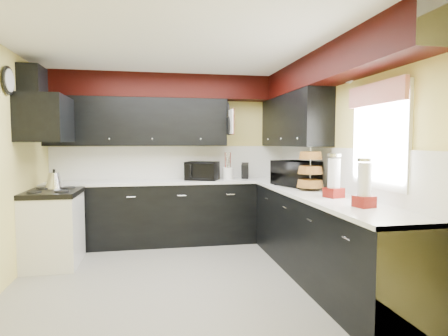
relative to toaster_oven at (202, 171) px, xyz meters
name	(u,v)px	position (x,y,z in m)	size (l,w,h in m)	color
ground	(181,278)	(-0.42, -1.46, -1.08)	(3.60, 3.60, 0.00)	gray
wall_back	(172,158)	(-0.42, 0.34, 0.17)	(3.60, 0.06, 2.50)	#E0C666
wall_right	(335,164)	(1.38, -1.46, 0.17)	(0.06, 3.60, 2.50)	#E0C666
ceiling	(180,48)	(-0.42, -1.46, 1.42)	(3.60, 3.60, 0.06)	white
cab_back	(174,213)	(-0.42, 0.04, -0.63)	(3.60, 0.60, 0.90)	black
cab_right	(321,239)	(1.08, -1.76, -0.63)	(0.60, 3.00, 0.90)	black
counter_back	(174,182)	(-0.42, 0.04, -0.16)	(3.62, 0.64, 0.04)	white
counter_right	(321,196)	(1.08, -1.76, -0.16)	(0.64, 3.02, 0.04)	white
splash_back	(172,162)	(-0.42, 0.33, 0.11)	(3.60, 0.02, 0.50)	white
splash_right	(334,169)	(1.37, -1.46, 0.11)	(0.02, 3.60, 0.50)	white
upper_back	(138,122)	(-0.92, 0.16, 0.72)	(2.60, 0.35, 0.70)	black
upper_right	(293,121)	(1.20, -0.56, 0.72)	(0.35, 1.80, 0.70)	black
soffit_back	(172,87)	(-0.42, 0.16, 1.25)	(3.60, 0.36, 0.35)	black
soffit_right	(329,67)	(1.20, -1.64, 1.25)	(0.36, 3.24, 0.35)	black
stove	(54,230)	(-1.92, -0.71, -0.65)	(0.60, 0.75, 0.86)	white
cooktop	(52,193)	(-1.92, -0.71, -0.19)	(0.62, 0.77, 0.06)	black
hood	(45,119)	(-1.97, -0.71, 0.70)	(0.50, 0.78, 0.55)	black
hood_duct	(32,83)	(-2.10, -0.71, 1.12)	(0.24, 0.40, 0.40)	black
window	(380,137)	(1.36, -2.36, 0.47)	(0.03, 0.86, 0.96)	white
valance	(375,94)	(1.31, -2.36, 0.87)	(0.04, 0.88, 0.20)	red
pan_top	(227,109)	(0.40, 0.09, 0.92)	(0.03, 0.22, 0.40)	black
pan_mid	(229,126)	(0.40, -0.04, 0.67)	(0.03, 0.28, 0.46)	black
pan_low	(225,128)	(0.40, 0.22, 0.64)	(0.03, 0.24, 0.42)	black
cut_board	(231,122)	(0.41, -0.16, 0.72)	(0.03, 0.26, 0.35)	white
baskets	(310,170)	(1.10, -1.41, 0.10)	(0.27, 0.27, 0.50)	brown
clock	(8,80)	(-2.19, -1.21, 1.07)	(0.03, 0.30, 0.30)	black
deco_plate	(350,72)	(1.35, -1.81, 1.17)	(0.03, 0.24, 0.24)	white
toaster_oven	(202,171)	(0.00, 0.00, 0.00)	(0.47, 0.39, 0.27)	black
microwave	(296,173)	(1.10, -0.99, 0.03)	(0.59, 0.40, 0.32)	black
utensil_crock	(228,173)	(0.39, 0.00, -0.04)	(0.17, 0.17, 0.18)	white
knife_block	(245,171)	(0.68, 0.07, -0.02)	(0.11, 0.15, 0.23)	black
kettle	(54,180)	(-1.95, -0.49, -0.06)	(0.22, 0.22, 0.20)	silver
dispenser_a	(334,176)	(1.10, -2.00, 0.08)	(0.16, 0.16, 0.43)	#60190F
dispenser_b	(364,184)	(1.09, -2.58, 0.07)	(0.15, 0.15, 0.41)	maroon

